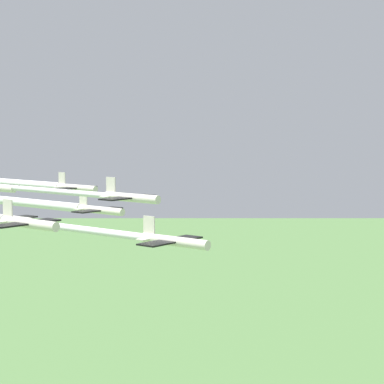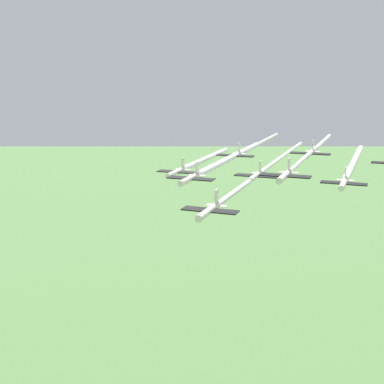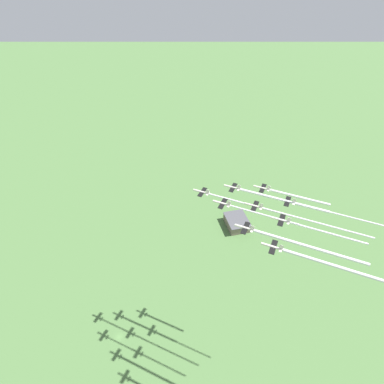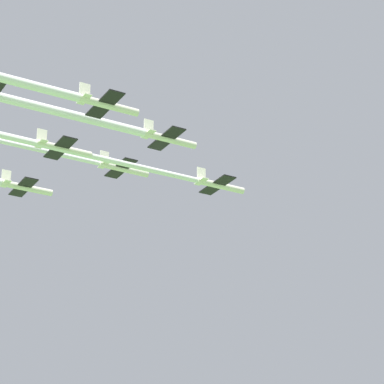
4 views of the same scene
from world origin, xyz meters
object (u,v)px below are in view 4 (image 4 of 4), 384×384
object	(u,v)px
jet_0	(219,185)
jet_1	(122,168)
jet_5	(106,105)
jet_2	(168,139)
jet_4	(62,148)
jet_3	(25,187)

from	to	relation	value
jet_0	jet_1	world-z (taller)	jet_1
jet_0	jet_1	xyz separation A→B (m)	(-15.13, -6.00, 3.21)
jet_0	jet_5	distance (m)	32.55
jet_1	jet_2	world-z (taller)	jet_1
jet_4	jet_5	distance (m)	16.50
jet_0	jet_1	size ratio (longest dim) A/B	1.00
jet_1	jet_2	bearing A→B (deg)	0.00
jet_0	jet_3	size ratio (longest dim) A/B	1.00
jet_1	jet_5	world-z (taller)	jet_1
jet_2	jet_5	size ratio (longest dim) A/B	1.00
jet_3	jet_2	bearing A→B (deg)	29.54
jet_0	jet_1	distance (m)	16.59
jet_5	jet_3	bearing A→B (deg)	-180.00
jet_2	jet_5	distance (m)	16.37
jet_3	jet_5	xyz separation A→B (m)	(26.05, -20.27, 0.02)
jet_2	jet_5	bearing A→B (deg)	-59.53
jet_1	jet_2	xyz separation A→B (m)	(13.02, -10.13, -1.58)
jet_4	jet_2	bearing A→B (deg)	59.53
jet_1	jet_5	distance (m)	28.65
jet_1	jet_3	xyz separation A→B (m)	(-15.13, -6.00, -3.36)
jet_0	jet_3	bearing A→B (deg)	-120.47
jet_0	jet_3	world-z (taller)	jet_0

